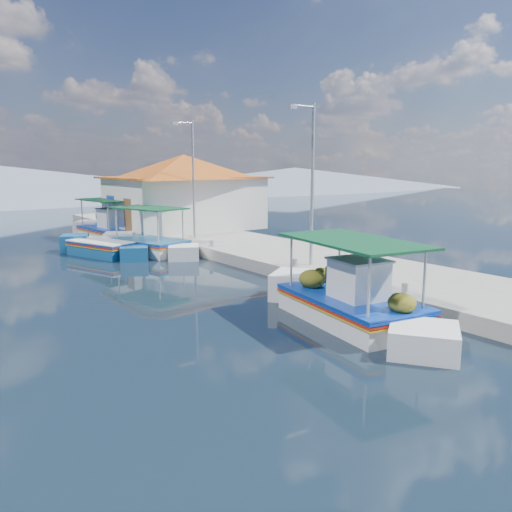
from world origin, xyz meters
TOP-DOWN VIEW (x-y plane):
  - ground at (0.00, 0.00)m, footprint 160.00×160.00m
  - quay at (5.90, 6.00)m, footprint 5.00×44.00m
  - bollards at (3.80, 5.25)m, footprint 0.20×17.20m
  - main_caique at (1.64, -2.79)m, footprint 3.08×7.60m
  - caique_green_canopy at (1.88, 10.64)m, footprint 3.17×6.50m
  - caique_blue_hull at (-0.10, 11.51)m, footprint 3.08×5.72m
  - caique_far at (2.02, 16.47)m, footprint 2.64×7.38m
  - harbor_building at (6.20, 15.00)m, footprint 10.49×10.49m
  - lamp_post_near at (4.51, 2.00)m, footprint 1.21×0.14m
  - lamp_post_far at (4.51, 11.00)m, footprint 1.21×0.14m
  - mountain_ridge at (6.54, 56.00)m, footprint 171.40×96.00m

SIDE VIEW (x-z plane):
  - ground at x=0.00m, z-range 0.00..0.00m
  - quay at x=5.90m, z-range 0.00..0.50m
  - caique_blue_hull at x=-0.10m, z-range -0.25..0.83m
  - caique_green_canopy at x=1.88m, z-range -0.89..1.64m
  - caique_far at x=2.02m, z-range -0.82..1.78m
  - main_caique at x=1.64m, z-range -0.78..1.76m
  - bollards at x=3.80m, z-range 0.50..0.80m
  - mountain_ridge at x=6.54m, z-range -0.71..4.79m
  - harbor_building at x=6.20m, z-range 0.58..4.98m
  - lamp_post_near at x=4.51m, z-range 0.85..6.85m
  - lamp_post_far at x=4.51m, z-range 0.85..6.85m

